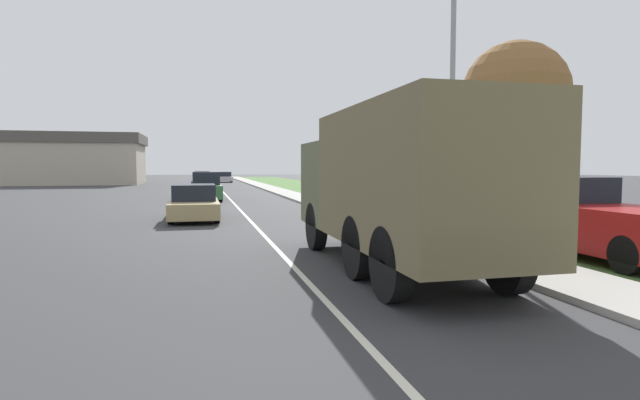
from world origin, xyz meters
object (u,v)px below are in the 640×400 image
(car_fourth_ahead, at_px, (202,179))
(car_nearest_ahead, at_px, (194,203))
(car_second_ahead, at_px, (206,188))
(car_farthest_ahead, at_px, (225,177))
(car_third_ahead, at_px, (202,182))
(military_truck, at_px, (397,182))
(lamp_post, at_px, (447,55))
(pickup_truck, at_px, (591,219))

(car_fourth_ahead, bearing_deg, car_nearest_ahead, -90.79)
(car_second_ahead, relative_size, car_fourth_ahead, 0.95)
(car_second_ahead, relative_size, car_farthest_ahead, 1.13)
(car_nearest_ahead, height_order, car_third_ahead, car_third_ahead)
(car_third_ahead, relative_size, car_farthest_ahead, 1.18)
(car_second_ahead, distance_m, car_third_ahead, 14.73)
(military_truck, bearing_deg, car_third_ahead, 95.63)
(car_nearest_ahead, xyz_separation_m, lamp_post, (6.67, -7.98, 4.43))
(car_third_ahead, xyz_separation_m, pickup_truck, (8.64, -36.33, 0.20))
(car_nearest_ahead, distance_m, pickup_truck, 13.91)
(car_nearest_ahead, bearing_deg, car_second_ahead, 86.78)
(car_third_ahead, distance_m, car_fourth_ahead, 10.80)
(military_truck, distance_m, pickup_truck, 5.12)
(car_farthest_ahead, bearing_deg, pickup_truck, -84.35)
(car_nearest_ahead, relative_size, car_third_ahead, 1.02)
(car_second_ahead, relative_size, pickup_truck, 0.89)
(car_fourth_ahead, relative_size, pickup_truck, 0.93)
(car_nearest_ahead, distance_m, car_third_ahead, 25.81)
(car_second_ahead, bearing_deg, car_nearest_ahead, -93.22)
(car_nearest_ahead, xyz_separation_m, pickup_truck, (9.10, -10.52, 0.23))
(military_truck, bearing_deg, car_fourth_ahead, 94.30)
(car_third_ahead, bearing_deg, car_second_ahead, -89.36)
(military_truck, xyz_separation_m, car_fourth_ahead, (-3.57, 47.52, -1.08))
(car_second_ahead, height_order, car_fourth_ahead, car_second_ahead)
(car_third_ahead, bearing_deg, pickup_truck, -76.62)
(car_fourth_ahead, bearing_deg, car_farthest_ahead, 72.29)
(pickup_truck, bearing_deg, lamp_post, 133.75)
(car_third_ahead, xyz_separation_m, lamp_post, (6.21, -33.79, 4.40))
(car_second_ahead, relative_size, car_third_ahead, 0.95)
(car_second_ahead, bearing_deg, car_fourth_ahead, 90.26)
(car_third_ahead, distance_m, car_farthest_ahead, 20.43)
(car_fourth_ahead, distance_m, pickup_truck, 47.90)
(car_third_ahead, height_order, lamp_post, lamp_post)
(car_second_ahead, xyz_separation_m, car_fourth_ahead, (-0.12, 25.53, -0.08))
(lamp_post, bearing_deg, pickup_truck, -46.25)
(car_nearest_ahead, height_order, car_farthest_ahead, car_nearest_ahead)
(car_second_ahead, distance_m, lamp_post, 20.44)
(car_fourth_ahead, bearing_deg, car_second_ahead, -89.74)
(car_second_ahead, bearing_deg, military_truck, -81.07)
(car_third_ahead, relative_size, car_fourth_ahead, 1.00)
(car_nearest_ahead, relative_size, car_fourth_ahead, 1.02)
(military_truck, xyz_separation_m, lamp_post, (2.59, 2.93, 3.29))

